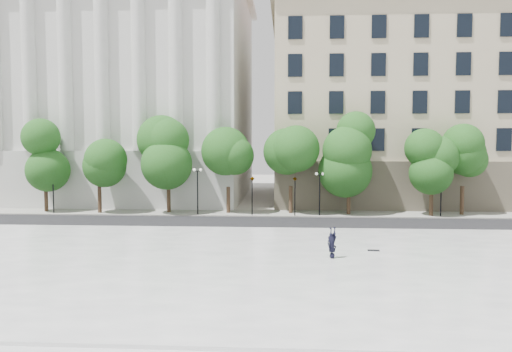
% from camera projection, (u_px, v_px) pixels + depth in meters
% --- Properties ---
extents(ground, '(160.00, 160.00, 0.00)m').
position_uv_depth(ground, '(219.00, 287.00, 23.83)').
color(ground, '#A7A59E').
rests_on(ground, ground).
extents(plaza, '(44.00, 22.00, 0.45)m').
position_uv_depth(plaza, '(227.00, 266.00, 26.80)').
color(plaza, white).
rests_on(plaza, ground).
extents(street, '(60.00, 8.00, 0.02)m').
position_uv_depth(street, '(248.00, 224.00, 41.75)').
color(street, black).
rests_on(street, ground).
extents(far_sidewalk, '(60.00, 4.00, 0.12)m').
position_uv_depth(far_sidewalk, '(253.00, 213.00, 47.72)').
color(far_sidewalk, '#A09E94').
rests_on(far_sidewalk, ground).
extents(building_west, '(31.50, 27.65, 25.60)m').
position_uv_depth(building_west, '(125.00, 94.00, 62.36)').
color(building_west, silver).
rests_on(building_west, ground).
extents(building_east, '(36.00, 26.15, 23.00)m').
position_uv_depth(building_east, '(425.00, 107.00, 60.59)').
color(building_east, '#C1B593').
rests_on(building_east, ground).
extents(traffic_light_west, '(0.81, 1.81, 4.21)m').
position_uv_depth(traffic_light_west, '(252.00, 176.00, 45.77)').
color(traffic_light_west, black).
rests_on(traffic_light_west, ground).
extents(traffic_light_east, '(0.50, 1.73, 4.19)m').
position_uv_depth(traffic_light_east, '(295.00, 177.00, 45.54)').
color(traffic_light_east, black).
rests_on(traffic_light_east, ground).
extents(person_lying, '(1.56, 1.76, 0.47)m').
position_uv_depth(person_lying, '(332.00, 254.00, 27.71)').
color(person_lying, black).
rests_on(person_lying, plaza).
extents(skateboard, '(0.70, 0.22, 0.07)m').
position_uv_depth(skateboard, '(374.00, 250.00, 29.53)').
color(skateboard, black).
rests_on(skateboard, plaza).
extents(street_trees, '(43.86, 5.11, 7.91)m').
position_uv_depth(street_trees, '(262.00, 159.00, 46.98)').
color(street_trees, '#382619').
rests_on(street_trees, ground).
extents(lamp_posts, '(37.01, 0.28, 4.42)m').
position_uv_depth(lamp_posts, '(251.00, 184.00, 46.13)').
color(lamp_posts, black).
rests_on(lamp_posts, ground).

